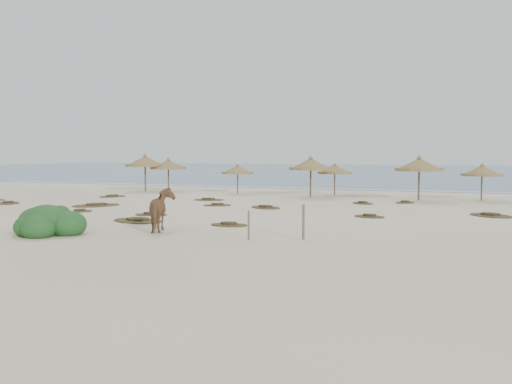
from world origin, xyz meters
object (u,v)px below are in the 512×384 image
palapa_0 (145,162)px  palapa_1 (168,165)px  bush (47,223)px  horse (162,210)px

palapa_0 → palapa_1: size_ratio=1.22×
palapa_0 → palapa_1: (1.82, 0.71, -0.26)m
palapa_0 → bush: bearing=-66.5°
palapa_0 → horse: (13.97, -20.98, -1.57)m
palapa_0 → palapa_1: bearing=21.3°
palapa_0 → horse: size_ratio=2.05×
horse → bush: (-3.79, -2.45, -0.44)m
palapa_0 → horse: 25.25m
palapa_0 → horse: bearing=-56.3°
horse → palapa_1: bearing=-85.5°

